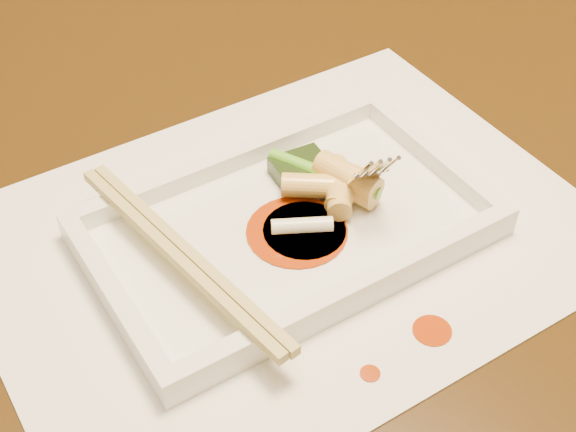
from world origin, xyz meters
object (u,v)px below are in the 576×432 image
table (261,186)px  chopstick_a (175,257)px  plate_base (288,231)px  fork (364,89)px  placemat (288,236)px

table → chopstick_a: (-0.15, -0.15, 0.13)m
plate_base → table: bearing=66.2°
plate_base → chopstick_a: (-0.08, 0.00, 0.02)m
plate_base → chopstick_a: 0.08m
table → plate_base: size_ratio=5.38×
plate_base → fork: (0.07, 0.02, 0.08)m
chopstick_a → plate_base: bearing=0.0°
table → placemat: (-0.07, -0.15, 0.10)m
placemat → chopstick_a: 0.09m
plate_base → chopstick_a: size_ratio=1.27×
fork → chopstick_a: bearing=-173.2°
plate_base → fork: fork is taller
chopstick_a → fork: fork is taller
table → placemat: bearing=-113.8°
placemat → fork: (0.07, 0.02, 0.08)m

